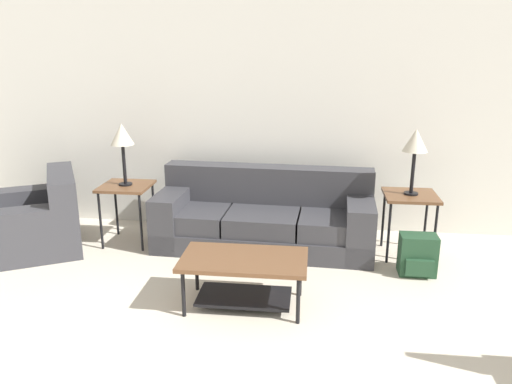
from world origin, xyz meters
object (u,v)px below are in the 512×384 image
at_px(coffee_table, 244,270).
at_px(armchair, 36,222).
at_px(backpack, 418,255).
at_px(table_lamp_left, 122,137).
at_px(couch, 265,219).
at_px(side_table_left, 126,191).
at_px(table_lamp_right, 415,143).
at_px(side_table_right, 410,201).

bearing_deg(coffee_table, armchair, 157.51).
bearing_deg(backpack, table_lamp_left, 171.41).
height_order(couch, armchair, couch).
distance_m(coffee_table, backpack, 1.73).
bearing_deg(couch, backpack, -19.68).
relative_size(side_table_left, table_lamp_left, 1.00).
bearing_deg(coffee_table, table_lamp_right, 39.19).
height_order(table_lamp_right, backpack, table_lamp_right).
xyz_separation_m(side_table_left, side_table_right, (2.96, 0.00, 0.00)).
height_order(couch, table_lamp_left, table_lamp_left).
xyz_separation_m(coffee_table, side_table_right, (1.51, 1.23, 0.26)).
bearing_deg(table_lamp_right, backpack, -86.87).
xyz_separation_m(coffee_table, side_table_left, (-1.45, 1.23, 0.26)).
xyz_separation_m(armchair, coffee_table, (2.36, -0.98, 0.03)).
height_order(side_table_left, table_lamp_right, table_lamp_right).
relative_size(coffee_table, backpack, 2.64).
bearing_deg(armchair, side_table_right, 3.75).
height_order(coffee_table, side_table_right, side_table_right).
height_order(table_lamp_left, backpack, table_lamp_left).
bearing_deg(backpack, couch, 160.32).
height_order(armchair, coffee_table, armchair).
xyz_separation_m(side_table_right, backpack, (0.02, -0.45, -0.39)).
height_order(armchair, backpack, armchair).
bearing_deg(coffee_table, side_table_right, 39.19).
bearing_deg(table_lamp_left, armchair, -164.48).
bearing_deg(couch, coffee_table, -91.49).
bearing_deg(backpack, armchair, 177.11).
bearing_deg(backpack, side_table_left, 171.41).
distance_m(couch, coffee_table, 1.32).
height_order(side_table_left, table_lamp_left, table_lamp_left).
relative_size(side_table_left, side_table_right, 1.00).
bearing_deg(side_table_left, table_lamp_left, 0.00).
xyz_separation_m(armchair, backpack, (3.90, -0.20, -0.10)).
distance_m(couch, side_table_right, 1.51).
height_order(armchair, table_lamp_left, table_lamp_left).
bearing_deg(backpack, coffee_table, -153.04).
relative_size(armchair, side_table_left, 2.10).
bearing_deg(table_lamp_right, coffee_table, -140.81).
bearing_deg(table_lamp_right, table_lamp_left, 180.00).
distance_m(side_table_right, table_lamp_left, 3.02).
bearing_deg(armchair, table_lamp_left, 15.52).
bearing_deg(side_table_right, armchair, -176.25).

